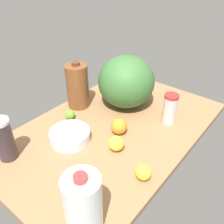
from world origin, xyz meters
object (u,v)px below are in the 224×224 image
(chocolate_milk_jug, at_px, (77,86))
(orange_near_front, at_px, (119,126))
(tumbler_cup, at_px, (170,109))
(lemon_beside_bowl, at_px, (116,143))
(watermelon, at_px, (126,82))
(milk_jug, at_px, (83,205))
(lime_far_back, at_px, (70,115))
(lemon_by_jug, at_px, (144,172))
(shaker_bottle, at_px, (4,139))
(mixing_bowl, at_px, (70,136))

(chocolate_milk_jug, distance_m, orange_near_front, 0.36)
(chocolate_milk_jug, relative_size, orange_near_front, 3.36)
(tumbler_cup, xyz_separation_m, lemon_beside_bowl, (-0.34, 0.08, -0.05))
(watermelon, xyz_separation_m, milk_jug, (-0.71, -0.35, -0.03))
(milk_jug, xyz_separation_m, lime_far_back, (0.40, 0.50, -0.09))
(chocolate_milk_jug, relative_size, lemon_by_jug, 4.10)
(lemon_beside_bowl, height_order, lime_far_back, lemon_beside_bowl)
(lime_far_back, height_order, lemon_by_jug, lemon_by_jug)
(chocolate_milk_jug, height_order, lemon_by_jug, chocolate_milk_jug)
(watermelon, xyz_separation_m, lime_far_back, (-0.31, 0.14, -0.12))
(watermelon, height_order, tumbler_cup, watermelon)
(tumbler_cup, distance_m, lime_far_back, 0.53)
(lemon_beside_bowl, bearing_deg, watermelon, 30.20)
(chocolate_milk_jug, distance_m, lime_far_back, 0.17)
(shaker_bottle, distance_m, lemon_beside_bowl, 0.48)
(mixing_bowl, distance_m, orange_near_front, 0.24)
(tumbler_cup, height_order, lemon_beside_bowl, tumbler_cup)
(shaker_bottle, relative_size, lemon_beside_bowl, 2.76)
(lemon_by_jug, bearing_deg, lime_far_back, 79.07)
(milk_jug, bearing_deg, lemon_by_jug, -7.08)
(chocolate_milk_jug, height_order, tumbler_cup, chocolate_milk_jug)
(shaker_bottle, relative_size, tumbler_cup, 1.19)
(lime_far_back, bearing_deg, orange_near_front, -76.37)
(watermelon, height_order, lime_far_back, watermelon)
(lemon_beside_bowl, relative_size, lemon_by_jug, 1.10)
(milk_jug, height_order, orange_near_front, milk_jug)
(mixing_bowl, relative_size, lime_far_back, 3.70)
(watermelon, distance_m, lemon_beside_bowl, 0.42)
(tumbler_cup, xyz_separation_m, lime_far_back, (-0.30, 0.43, -0.06))
(milk_jug, relative_size, tumbler_cup, 1.48)
(orange_near_front, bearing_deg, lime_far_back, 103.63)
(shaker_bottle, height_order, lemon_beside_bowl, shaker_bottle)
(lime_far_back, bearing_deg, milk_jug, -128.80)
(chocolate_milk_jug, relative_size, milk_jug, 1.09)
(lemon_beside_bowl, distance_m, orange_near_front, 0.12)
(lemon_beside_bowl, relative_size, orange_near_front, 0.90)
(watermelon, relative_size, orange_near_front, 3.95)
(lime_far_back, relative_size, orange_near_front, 0.65)
(watermelon, distance_m, chocolate_milk_jug, 0.28)
(milk_jug, xyz_separation_m, mixing_bowl, (0.28, 0.37, -0.09))
(lemon_by_jug, bearing_deg, tumbler_cup, 14.64)
(mixing_bowl, bearing_deg, orange_near_front, -38.04)
(mixing_bowl, xyz_separation_m, shaker_bottle, (-0.25, 0.13, 0.07))
(chocolate_milk_jug, distance_m, shaker_bottle, 0.51)
(watermelon, bearing_deg, tumbler_cup, -91.22)
(orange_near_front, bearing_deg, shaker_bottle, 148.13)
(mixing_bowl, xyz_separation_m, lemon_by_jug, (0.02, -0.40, 0.01))
(lime_far_back, bearing_deg, lemon_beside_bowl, -96.14)
(watermelon, distance_m, shaker_bottle, 0.70)
(chocolate_milk_jug, bearing_deg, orange_near_front, -99.82)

